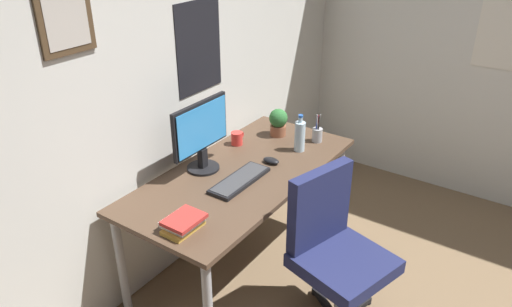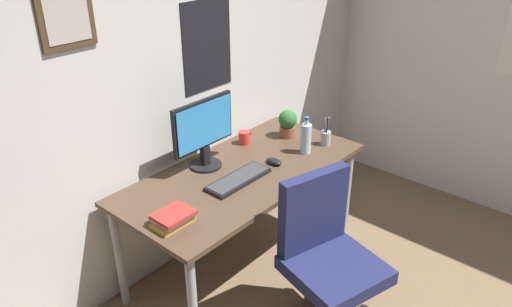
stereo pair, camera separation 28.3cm
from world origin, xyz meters
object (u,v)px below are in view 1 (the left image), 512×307
keyboard (240,180)px  book_stack_left (183,223)px  office_chair (334,246)px  water_bottle (300,136)px  coffee_mug_near (237,138)px  computer_mouse (271,161)px  potted_plant (278,121)px  pen_cup (317,134)px  monitor (201,133)px

keyboard → book_stack_left: book_stack_left is taller
book_stack_left → office_chair: bearing=-46.6°
water_bottle → keyboard: bearing=171.8°
coffee_mug_near → book_stack_left: size_ratio=0.57×
computer_mouse → potted_plant: 0.43m
office_chair → computer_mouse: (0.29, 0.59, 0.22)m
potted_plant → pen_cup: pen_cup is taller
office_chair → keyboard: bearing=91.4°
monitor → water_bottle: size_ratio=1.82×
book_stack_left → coffee_mug_near: bearing=20.7°
water_bottle → book_stack_left: bearing=177.9°
computer_mouse → potted_plant: bearing=26.3°
keyboard → potted_plant: bearing=13.5°
office_chair → computer_mouse: bearing=64.3°
office_chair → keyboard: (-0.01, 0.62, 0.22)m
monitor → potted_plant: (0.68, -0.12, -0.13)m
computer_mouse → keyboard: bearing=175.2°
coffee_mug_near → pen_cup: size_ratio=0.58×
coffee_mug_near → monitor: bearing=-175.5°
potted_plant → water_bottle: bearing=-116.8°
keyboard → coffee_mug_near: size_ratio=3.72×
monitor → coffee_mug_near: 0.44m
office_chair → potted_plant: office_chair is taller
monitor → potted_plant: monitor is taller
office_chair → water_bottle: water_bottle is taller
monitor → coffee_mug_near: bearing=4.5°
office_chair → coffee_mug_near: 1.04m
coffee_mug_near → pen_cup: 0.55m
keyboard → computer_mouse: computer_mouse is taller
potted_plant → computer_mouse: bearing=-153.7°
pen_cup → book_stack_left: bearing=176.7°
monitor → computer_mouse: (0.30, -0.31, -0.22)m
computer_mouse → book_stack_left: size_ratio=0.54×
coffee_mug_near → book_stack_left: bearing=-159.3°
keyboard → coffee_mug_near: (0.40, 0.31, 0.03)m
office_chair → computer_mouse: size_ratio=8.64×
monitor → keyboard: (-0.00, -0.28, -0.23)m
keyboard → pen_cup: 0.75m
computer_mouse → coffee_mug_near: 0.35m
monitor → pen_cup: size_ratio=2.30×
office_chair → potted_plant: 1.07m
computer_mouse → pen_cup: 0.45m
water_bottle → coffee_mug_near: 0.43m
keyboard → water_bottle: 0.57m
pen_cup → coffee_mug_near: bearing=129.0°
computer_mouse → book_stack_left: 0.83m
office_chair → book_stack_left: size_ratio=4.64×
computer_mouse → water_bottle: bearing=-12.1°
coffee_mug_near → potted_plant: (0.28, -0.15, 0.06)m
monitor → computer_mouse: size_ratio=4.18×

